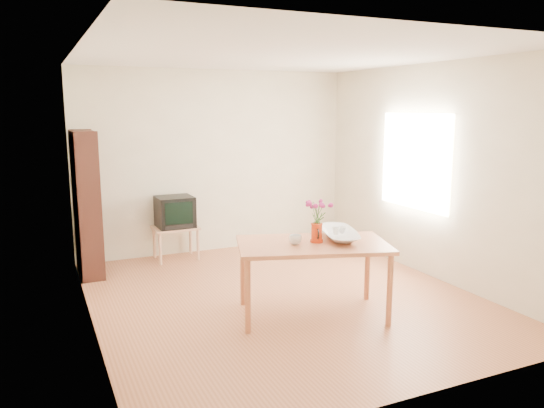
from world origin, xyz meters
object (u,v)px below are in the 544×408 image
pitcher (317,234)px  bowl (340,215)px  television (175,211)px  table (313,250)px  mug (295,240)px

pitcher → bowl: size_ratio=0.39×
bowl → television: 2.75m
table → television: (-0.75, 2.56, 0.00)m
pitcher → television: pitcher is taller
pitcher → mug: 0.24m
bowl → pitcher: bearing=-172.2°
television → table: bearing=-74.7°
table → bowl: bearing=26.6°
pitcher → mug: size_ratio=1.62×
table → mug: bearing=-167.1°
table → television: 2.66m
table → television: television is taller
table → bowl: (0.33, 0.05, 0.32)m
pitcher → mug: bearing=-159.9°
table → bowl: 0.46m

